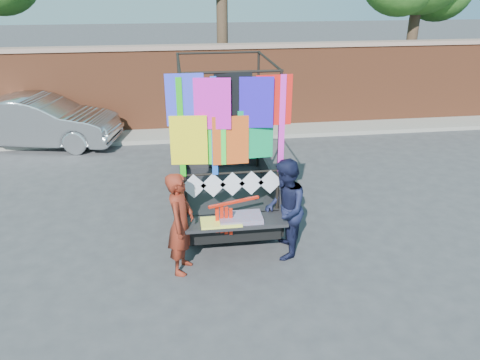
{
  "coord_description": "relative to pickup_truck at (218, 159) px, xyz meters",
  "views": [
    {
      "loc": [
        -0.62,
        -7.36,
        4.45
      ],
      "look_at": [
        0.42,
        -0.0,
        1.22
      ],
      "focal_mm": 35.0,
      "sensor_mm": 36.0,
      "label": 1
    }
  ],
  "objects": [
    {
      "name": "ground",
      "position": [
        -0.24,
        -2.14,
        -0.8
      ],
      "size": [
        90.0,
        90.0,
        0.0
      ],
      "primitive_type": "plane",
      "color": "#38383A",
      "rests_on": "ground"
    },
    {
      "name": "sedan",
      "position": [
        -4.69,
        3.91,
        -0.08
      ],
      "size": [
        4.58,
        2.38,
        1.44
      ],
      "primitive_type": "imported",
      "rotation": [
        0.0,
        0.0,
        1.36
      ],
      "color": "#ABAEB2",
      "rests_on": "ground"
    },
    {
      "name": "brick_wall",
      "position": [
        -0.24,
        4.86,
        0.53
      ],
      "size": [
        30.0,
        0.45,
        2.61
      ],
      "color": "brown",
      "rests_on": "ground"
    },
    {
      "name": "pickup_truck",
      "position": [
        0.0,
        0.0,
        0.0
      ],
      "size": [
        2.0,
        5.02,
        3.16
      ],
      "color": "black",
      "rests_on": "ground"
    },
    {
      "name": "woman",
      "position": [
        -0.89,
        -2.92,
        0.06
      ],
      "size": [
        0.58,
        0.72,
        1.72
      ],
      "primitive_type": "imported",
      "rotation": [
        0.0,
        0.0,
        1.28
      ],
      "color": "maroon",
      "rests_on": "ground"
    },
    {
      "name": "man",
      "position": [
        0.86,
        -2.69,
        0.08
      ],
      "size": [
        0.82,
        0.97,
        1.75
      ],
      "primitive_type": "imported",
      "rotation": [
        0.0,
        0.0,
        -1.78
      ],
      "color": "#151936",
      "rests_on": "ground"
    },
    {
      "name": "streamer_bundle",
      "position": [
        -0.11,
        -2.81,
        0.15
      ],
      "size": [
        0.86,
        0.31,
        0.61
      ],
      "color": "red",
      "rests_on": "ground"
    },
    {
      "name": "curb",
      "position": [
        -0.24,
        4.16,
        -0.74
      ],
      "size": [
        30.0,
        1.2,
        0.12
      ],
      "primitive_type": "cube",
      "color": "gray",
      "rests_on": "ground"
    }
  ]
}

